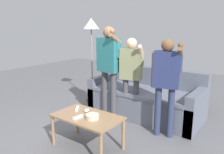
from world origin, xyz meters
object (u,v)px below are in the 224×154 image
Objects in this scene: player_center at (131,70)px; game_remote_nunchuk at (87,110)px; coffee_table at (87,120)px; snack_bowl at (92,117)px; player_right at (166,77)px; floor_lamp at (91,30)px; game_remote_wand_near at (77,108)px; couch at (146,99)px; game_remote_wand_far at (78,117)px; player_left at (109,62)px.

game_remote_nunchuk is at bearing -96.04° from player_center.
snack_bowl reaches higher than coffee_table.
player_center is 0.71m from player_right.
floor_lamp reaches higher than player_right.
snack_bowl reaches higher than game_remote_wand_near.
game_remote_nunchuk is at bearing -97.38° from couch.
player_center is (0.11, 0.99, 0.42)m from game_remote_nunchuk.
snack_bowl is 1.11× the size of game_remote_wand_far.
coffee_table is 0.30m from game_remote_wand_near.
game_remote_wand_near is (0.97, -1.44, -1.06)m from floor_lamp.
game_remote_wand_far is at bearing -94.46° from couch.
game_remote_wand_near is (-0.27, 0.09, 0.08)m from coffee_table.
game_remote_nunchuk is at bearing -51.44° from floor_lamp.
game_remote_nunchuk is at bearing -134.07° from player_right.
coffee_table is at bearing -18.85° from game_remote_wand_near.
player_center is at bearing 89.65° from coffee_table.
player_center is (1.25, -0.44, -0.64)m from floor_lamp.
floor_lamp reaches higher than game_remote_nunchuk.
game_remote_nunchuk is (-0.10, 0.10, 0.09)m from coffee_table.
player_right is (0.69, 0.92, 0.52)m from coffee_table.
game_remote_wand_near is (0.12, -0.91, -0.54)m from player_left.
player_left is at bearing 175.48° from player_right.
game_remote_wand_near is at bearing 135.85° from game_remote_wand_far.
coffee_table is 1.26m from player_right.
game_remote_wand_far is at bearing -148.75° from snack_bowl.
game_remote_nunchuk is 0.05× the size of floor_lamp.
player_center is (-0.08, -0.42, 0.60)m from couch.
game_remote_wand_far is (0.35, -1.14, -0.54)m from player_left.
couch is at bearing 79.51° from player_center.
couch is 1.13× the size of floor_lamp.
snack_bowl is at bearing 31.25° from game_remote_wand_far.
player_left is at bearing -132.85° from couch.
floor_lamp is 1.47m from player_center.
player_left is 1.31m from game_remote_wand_far.
coffee_table is at bearing -127.04° from player_right.
snack_bowl is 1.27m from player_left.
game_remote_wand_near is 0.91× the size of game_remote_wand_far.
couch is 1.52m from coffee_table.
game_remote_nunchuk is 2.11m from floor_lamp.
snack_bowl is 0.26m from game_remote_nunchuk.
player_left is (-0.51, 1.04, 0.53)m from snack_bowl.
player_left reaches higher than game_remote_wand_near.
player_left is 11.29× the size of game_remote_wand_near.
game_remote_nunchuk is 1.09m from player_left.
floor_lamp is at bearing 128.96° from coffee_table.
player_right is at bearing -17.54° from floor_lamp.
snack_bowl reaches higher than game_remote_wand_far.
coffee_table is at bearing 71.53° from game_remote_wand_far.
coffee_table is at bearing -68.89° from player_left.
coffee_table is 5.24× the size of snack_bowl.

